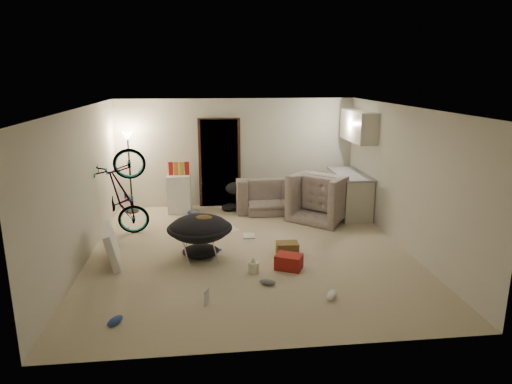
{
  "coord_description": "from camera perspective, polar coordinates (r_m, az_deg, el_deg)",
  "views": [
    {
      "loc": [
        -0.75,
        -7.5,
        3.02
      ],
      "look_at": [
        0.18,
        0.6,
        0.92
      ],
      "focal_mm": 32.0,
      "sensor_mm": 36.0,
      "label": 1
    }
  ],
  "objects": [
    {
      "name": "bicycle",
      "position": [
        9.07,
        -16.14,
        -2.53
      ],
      "size": [
        1.83,
        0.97,
        1.01
      ],
      "primitive_type": "imported",
      "rotation": [
        0.0,
        -0.17,
        1.69
      ],
      "color": "black",
      "rests_on": "floor"
    },
    {
      "name": "snack_box_1",
      "position": [
        10.27,
        -9.97,
        2.9
      ],
      "size": [
        0.1,
        0.07,
        0.3
      ],
      "primitive_type": "cube",
      "rotation": [
        0.0,
        0.0,
        -0.01
      ],
      "color": "#C66818",
      "rests_on": "mini_fridge"
    },
    {
      "name": "clothes_lump_c",
      "position": [
        7.99,
        -7.93,
        -7.4
      ],
      "size": [
        0.55,
        0.52,
        0.13
      ],
      "primitive_type": "ellipsoid",
      "rotation": [
        0.0,
        0.0,
        -0.51
      ],
      "color": "silver",
      "rests_on": "floor"
    },
    {
      "name": "shoe_4",
      "position": [
        6.57,
        9.4,
        -12.58
      ],
      "size": [
        0.24,
        0.31,
        0.11
      ],
      "primitive_type": "ellipsoid",
      "rotation": [
        0.0,
        0.0,
        1.08
      ],
      "color": "white",
      "rests_on": "floor"
    },
    {
      "name": "sofa_drape",
      "position": [
        10.28,
        -2.29,
        0.49
      ],
      "size": [
        0.65,
        0.58,
        0.28
      ],
      "primitive_type": "ellipsoid",
      "rotation": [
        0.0,
        0.0,
        0.24
      ],
      "color": "black",
      "rests_on": "sofa"
    },
    {
      "name": "mini_fridge",
      "position": [
        10.4,
        -9.56,
        -0.18
      ],
      "size": [
        0.51,
        0.51,
        0.86
      ],
      "primitive_type": "cube",
      "rotation": [
        0.0,
        0.0,
        -0.02
      ],
      "color": "white",
      "rests_on": "floor"
    },
    {
      "name": "hoodie",
      "position": [
        7.56,
        -6.7,
        -3.78
      ],
      "size": [
        0.57,
        0.51,
        0.22
      ],
      "primitive_type": "ellipsoid",
      "rotation": [
        0.0,
        0.0,
        0.26
      ],
      "color": "brown",
      "rests_on": "saucer_chair"
    },
    {
      "name": "book_white",
      "position": [
        8.81,
        -0.88,
        -5.49
      ],
      "size": [
        0.24,
        0.3,
        0.03
      ],
      "primitive_type": "cube",
      "rotation": [
        0.0,
        0.0,
        -0.08
      ],
      "color": "silver",
      "rests_on": "floor"
    },
    {
      "name": "kitchen_counter",
      "position": [
        10.34,
        11.56,
        -0.28
      ],
      "size": [
        0.6,
        1.5,
        0.88
      ],
      "primitive_type": "cube",
      "color": "beige",
      "rests_on": "floor"
    },
    {
      "name": "floor",
      "position": [
        8.12,
        -0.8,
        -7.44
      ],
      "size": [
        5.5,
        6.0,
        0.02
      ],
      "primitive_type": "cube",
      "color": "#BFB293",
      "rests_on": "ground"
    },
    {
      "name": "door_trim",
      "position": [
        10.64,
        -4.57,
        3.58
      ],
      "size": [
        0.97,
        0.04,
        2.1
      ],
      "primitive_type": "cube",
      "color": "#361E13",
      "rests_on": "floor"
    },
    {
      "name": "wall_back",
      "position": [
        10.68,
        -2.45,
        4.91
      ],
      "size": [
        5.5,
        0.02,
        2.5
      ],
      "primitive_type": "cube",
      "color": "beige",
      "rests_on": "floor"
    },
    {
      "name": "clothes_lump_a",
      "position": [
        7.9,
        -6.92,
        -7.34
      ],
      "size": [
        0.63,
        0.54,
        0.2
      ],
      "primitive_type": "ellipsoid",
      "rotation": [
        0.0,
        0.0,
        -0.0
      ],
      "color": "black",
      "rests_on": "floor"
    },
    {
      "name": "newspaper",
      "position": [
        9.27,
        -3.86,
        -4.56
      ],
      "size": [
        0.57,
        0.65,
        0.01
      ],
      "primitive_type": "cube",
      "rotation": [
        0.0,
        0.0,
        0.36
      ],
      "color": "silver",
      "rests_on": "floor"
    },
    {
      "name": "doorway",
      "position": [
        10.67,
        -4.57,
        3.61
      ],
      "size": [
        0.85,
        0.1,
        2.04
      ],
      "primitive_type": "cube",
      "color": "black",
      "rests_on": "floor"
    },
    {
      "name": "drink_case_a",
      "position": [
        7.96,
        3.94,
        -7.04
      ],
      "size": [
        0.38,
        0.28,
        0.21
      ],
      "primitive_type": "cube",
      "rotation": [
        0.0,
        0.0,
        -0.03
      ],
      "color": "brown",
      "rests_on": "floor"
    },
    {
      "name": "shoe_0",
      "position": [
        10.27,
        -7.86,
        -2.47
      ],
      "size": [
        0.31,
        0.23,
        0.11
      ],
      "primitive_type": "ellipsoid",
      "rotation": [
        0.0,
        0.0,
        0.46
      ],
      "color": "#2A4998",
      "rests_on": "floor"
    },
    {
      "name": "clothes_lump_b",
      "position": [
        10.49,
        -3.18,
        -1.9
      ],
      "size": [
        0.6,
        0.59,
        0.14
      ],
      "primitive_type": "ellipsoid",
      "rotation": [
        0.0,
        0.0,
        0.71
      ],
      "color": "black",
      "rests_on": "floor"
    },
    {
      "name": "floor_lamp",
      "position": [
        10.43,
        -15.62,
        4.47
      ],
      "size": [
        0.28,
        0.28,
        1.81
      ],
      "color": "black",
      "rests_on": "floor"
    },
    {
      "name": "juicer",
      "position": [
        7.25,
        -0.31,
        -9.28
      ],
      "size": [
        0.17,
        0.17,
        0.25
      ],
      "color": "beige",
      "rests_on": "floor"
    },
    {
      "name": "ceiling",
      "position": [
        7.55,
        -0.87,
        10.59
      ],
      "size": [
        5.5,
        6.0,
        0.02
      ],
      "primitive_type": "cube",
      "color": "white",
      "rests_on": "wall_back"
    },
    {
      "name": "book_asset",
      "position": [
        6.34,
        -6.47,
        -14.01
      ],
      "size": [
        0.26,
        0.23,
        0.02
      ],
      "primitive_type": "imported",
      "rotation": [
        0.0,
        0.0,
        1.15
      ],
      "color": "maroon",
      "rests_on": "floor"
    },
    {
      "name": "book_blue",
      "position": [
        8.19,
        -5.53,
        -7.14
      ],
      "size": [
        0.34,
        0.34,
        0.03
      ],
      "primitive_type": "cube",
      "rotation": [
        0.0,
        0.0,
        0.78
      ],
      "color": "#2A4998",
      "rests_on": "floor"
    },
    {
      "name": "sofa",
      "position": [
        10.45,
        2.92,
        -0.69
      ],
      "size": [
        2.01,
        0.82,
        0.58
      ],
      "primitive_type": "imported",
      "rotation": [
        0.0,
        0.0,
        3.16
      ],
      "color": "#363D36",
      "rests_on": "floor"
    },
    {
      "name": "wall_left",
      "position": [
        7.97,
        -21.0,
        0.65
      ],
      "size": [
        0.02,
        6.0,
        2.5
      ],
      "primitive_type": "cube",
      "color": "beige",
      "rests_on": "floor"
    },
    {
      "name": "wall_right",
      "position": [
        8.47,
        18.1,
        1.67
      ],
      "size": [
        0.02,
        6.0,
        2.5
      ],
      "primitive_type": "cube",
      "color": "beige",
      "rests_on": "floor"
    },
    {
      "name": "snack_box_3",
      "position": [
        10.26,
        -8.63,
        2.94
      ],
      "size": [
        0.11,
        0.08,
        0.3
      ],
      "primitive_type": "cube",
      "rotation": [
        0.0,
        0.0,
        0.14
      ],
      "color": "maroon",
      "rests_on": "mini_fridge"
    },
    {
      "name": "armchair",
      "position": [
        9.94,
        8.64,
        -1.16
      ],
      "size": [
        1.52,
        1.51,
        0.74
      ],
      "primitive_type": "imported",
      "rotation": [
        0.0,
        0.0,
        2.41
      ],
      "color": "#363D36",
      "rests_on": "floor"
    },
    {
      "name": "wall_front",
      "position": [
        4.88,
        2.71,
        -6.81
      ],
      "size": [
        5.5,
        0.02,
        2.5
      ],
      "primitive_type": "cube",
      "color": "beige",
      "rests_on": "floor"
    },
    {
      "name": "kitchen_uppers",
      "position": [
        10.12,
        12.7,
        8.04
      ],
      "size": [
        0.38,
        1.4,
        0.65
      ],
      "primitive_type": "cube",
      "color": "beige",
      "rests_on": "wall_right"
    },
    {
      "name": "saucer_chair",
      "position": [
        7.65,
        -7.03,
        -5.23
      ],
      "size": [
        1.08,
        1.08,
        0.77
      ],
      "color": "silver",
      "rests_on": "floor"
    },
    {
      "name": "shoe_3",
      "position": [
        6.87,
        1.44,
        -11.19
      ],
      "size": [
        0.27,
        0.18,
        0.09
      ],
      "primitive_type": "ellipsoid",
      "rotation": [
        0.0,
        0.0,
        -0.34
      ],
      "color": "slate",
      "rests_on": "floor"
    },
    {
      "name": "drink_case_b",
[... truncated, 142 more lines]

